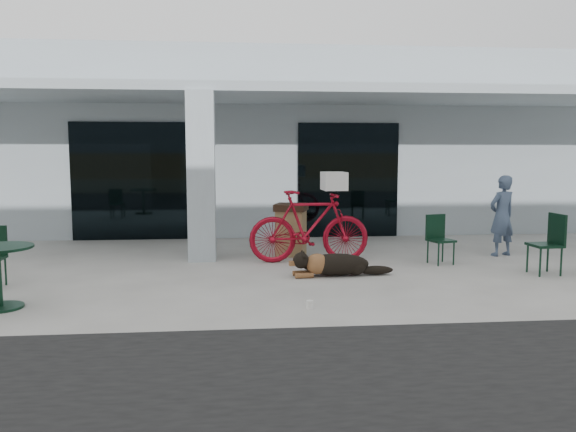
{
  "coord_description": "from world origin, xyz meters",
  "views": [
    {
      "loc": [
        -0.88,
        -8.17,
        1.98
      ],
      "look_at": [
        -0.05,
        0.62,
        1.0
      ],
      "focal_mm": 35.0,
      "sensor_mm": 36.0,
      "label": 1
    }
  ],
  "objects": [
    {
      "name": "trash_receptacle",
      "position": [
        0.2,
        2.63,
        0.51
      ],
      "size": [
        0.74,
        0.74,
        1.01
      ],
      "primitive_type": null,
      "rotation": [
        0.0,
        0.0,
        -0.29
      ],
      "color": "olive",
      "rests_on": "ground"
    },
    {
      "name": "bicycle",
      "position": [
        0.46,
        1.9,
        0.66
      ],
      "size": [
        2.22,
        0.68,
        1.32
      ],
      "primitive_type": "imported",
      "rotation": [
        0.0,
        0.0,
        1.6
      ],
      "color": "maroon",
      "rests_on": "ground"
    },
    {
      "name": "storefront_glass_right",
      "position": [
        1.8,
        4.98,
        1.35
      ],
      "size": [
        2.4,
        0.06,
        2.7
      ],
      "primitive_type": "cube",
      "color": "black",
      "rests_on": "ground"
    },
    {
      "name": "cup_near_dog",
      "position": [
        0.06,
        -1.2,
        0.05
      ],
      "size": [
        0.12,
        0.12,
        0.11
      ],
      "primitive_type": "cylinder",
      "rotation": [
        0.0,
        0.0,
        0.42
      ],
      "color": "white",
      "rests_on": "ground"
    },
    {
      "name": "overhang",
      "position": [
        0.0,
        3.6,
        3.21
      ],
      "size": [
        22.0,
        2.8,
        0.18
      ],
      "primitive_type": "cube",
      "color": "#9EA9B3",
      "rests_on": "column"
    },
    {
      "name": "dog",
      "position": [
        0.74,
        0.7,
        0.21
      ],
      "size": [
        1.3,
        0.55,
        0.42
      ],
      "primitive_type": null,
      "rotation": [
        0.0,
        0.0,
        0.11
      ],
      "color": "black",
      "rests_on": "ground"
    },
    {
      "name": "building",
      "position": [
        0.0,
        8.5,
        2.25
      ],
      "size": [
        22.0,
        7.0,
        4.5
      ],
      "primitive_type": "cube",
      "color": "#9EA9B3",
      "rests_on": "ground"
    },
    {
      "name": "person",
      "position": [
        4.27,
        2.2,
        0.78
      ],
      "size": [
        0.66,
        0.54,
        1.57
      ],
      "primitive_type": "imported",
      "rotation": [
        0.0,
        0.0,
        3.47
      ],
      "color": "#42536F",
      "rests_on": "ground"
    },
    {
      "name": "laundry_basket",
      "position": [
        0.91,
        1.91,
        1.49
      ],
      "size": [
        0.43,
        0.57,
        0.33
      ],
      "primitive_type": "cube",
      "rotation": [
        0.0,
        0.0,
        1.6
      ],
      "color": "white",
      "rests_on": "bicycle"
    },
    {
      "name": "ground",
      "position": [
        0.0,
        0.0,
        0.0
      ],
      "size": [
        80.0,
        80.0,
        0.0
      ],
      "primitive_type": "plane",
      "color": "#BAB7AF",
      "rests_on": "ground"
    },
    {
      "name": "column",
      "position": [
        -1.5,
        2.3,
        1.56
      ],
      "size": [
        0.5,
        0.5,
        3.12
      ],
      "primitive_type": "cube",
      "color": "#9EA9B3",
      "rests_on": "ground"
    },
    {
      "name": "storefront_glass_left",
      "position": [
        -3.2,
        4.98,
        1.35
      ],
      "size": [
        2.8,
        0.06,
        2.7
      ],
      "primitive_type": "cube",
      "color": "black",
      "rests_on": "ground"
    },
    {
      "name": "cafe_chair_far_b",
      "position": [
        4.19,
        0.5,
        0.5
      ],
      "size": [
        0.52,
        0.48,
        1.01
      ],
      "primitive_type": null,
      "rotation": [
        0.0,
        0.0,
        -1.52
      ],
      "color": "#113120",
      "rests_on": "ground"
    },
    {
      "name": "cafe_chair_far_a",
      "position": [
        2.8,
        1.5,
        0.44
      ],
      "size": [
        0.5,
        0.53,
        0.89
      ],
      "primitive_type": null,
      "rotation": [
        0.0,
        0.0,
        0.27
      ],
      "color": "#113120",
      "rests_on": "ground"
    }
  ]
}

